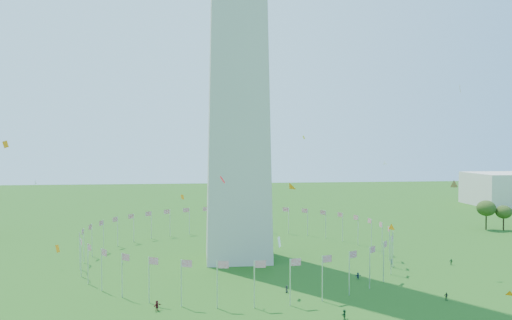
% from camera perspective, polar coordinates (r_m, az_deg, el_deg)
% --- Properties ---
extents(flag_ring, '(80.24, 80.24, 9.00)m').
position_cam_1_polar(flag_ring, '(135.23, -2.07, -9.36)').
color(flag_ring, silver).
rests_on(flag_ring, ground).
extents(crowd, '(100.26, 72.85, 1.94)m').
position_cam_1_polar(crowd, '(95.85, 6.36, -16.43)').
color(crowd, '#1E2648').
rests_on(crowd, ground).
extents(kites_aloft, '(108.11, 75.64, 37.83)m').
position_cam_1_polar(kites_aloft, '(111.41, 2.89, -4.62)').
color(kites_aloft, orange).
rests_on(kites_aloft, ground).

